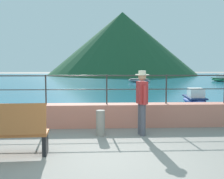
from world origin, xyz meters
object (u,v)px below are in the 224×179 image
boat_1 (139,80)px  boat_3 (195,99)px  boat_4 (220,79)px  person_walking (142,99)px  bollard (101,123)px  bench_main (6,130)px

boat_1 → boat_3: 15.55m
boat_4 → person_walking: bearing=-118.1°
person_walking → bollard: bearing=-179.2°
boat_3 → boat_4: same height
bollard → boat_1: 21.24m
bollard → boat_4: (12.79, 21.91, -0.02)m
boat_1 → boat_4: bearing=7.1°
boat_1 → boat_4: size_ratio=0.99×
bench_main → boat_4: bench_main is taller
boat_1 → boat_3: bearing=-89.0°
bollard → boat_3: bearing=50.3°
bollard → boat_1: bollard is taller
bench_main → bollard: 2.59m
boat_3 → boat_1: bearing=91.0°
boat_3 → bench_main: bearing=-132.6°
bollard → boat_1: (4.12, 20.84, -0.09)m
bench_main → boat_3: (6.38, 6.93, -0.23)m
boat_1 → boat_3: boat_3 is taller
bench_main → bollard: bearing=39.5°
bench_main → boat_4: size_ratio=0.70×
boat_1 → boat_4: (8.67, 1.08, 0.07)m
boat_3 → bollard: bearing=-129.7°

